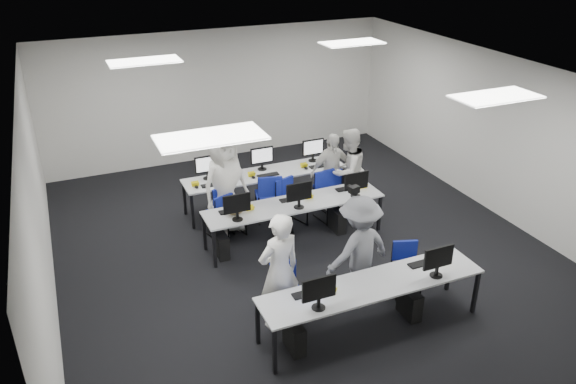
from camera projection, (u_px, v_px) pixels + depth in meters
name	position (u px, v px, depth m)	size (l,w,h in m)	color
room	(300.00, 166.00, 9.19)	(9.00, 9.02, 3.00)	black
ceiling_panels	(301.00, 77.00, 8.54)	(5.20, 4.60, 0.02)	white
desk_front	(372.00, 287.00, 7.57)	(3.20, 0.70, 0.73)	silver
desk_mid	(295.00, 206.00, 9.72)	(3.20, 0.70, 0.73)	silver
desk_back	(265.00, 175.00, 10.87)	(3.20, 0.70, 0.73)	silver
equipment_front	(359.00, 310.00, 7.63)	(2.51, 0.41, 1.19)	#0B1F94
equipment_mid	(285.00, 224.00, 9.77)	(2.91, 0.41, 1.19)	white
equipment_back	(274.00, 188.00, 11.10)	(2.91, 0.41, 1.19)	white
chair_0	(287.00, 301.00, 7.96)	(0.44, 0.47, 0.83)	navy
chair_1	(405.00, 278.00, 8.49)	(0.51, 0.53, 0.81)	navy
chair_2	(230.00, 220.00, 10.07)	(0.56, 0.58, 0.88)	navy
chair_3	(291.00, 211.00, 10.38)	(0.57, 0.60, 0.89)	navy
chair_4	(329.00, 204.00, 10.61)	(0.51, 0.54, 0.91)	navy
chair_5	(219.00, 221.00, 10.08)	(0.53, 0.55, 0.83)	navy
chair_6	(269.00, 204.00, 10.58)	(0.57, 0.60, 0.95)	navy
chair_7	(327.00, 195.00, 11.04)	(0.48, 0.51, 0.84)	navy
handbag	(235.00, 206.00, 9.26)	(0.37, 0.24, 0.30)	olive
student_0	(279.00, 271.00, 7.56)	(0.64, 0.42, 1.75)	white
student_1	(348.00, 170.00, 10.71)	(0.80, 0.63, 1.66)	white
student_2	(225.00, 183.00, 9.92)	(0.92, 0.60, 1.88)	white
student_3	(331.00, 171.00, 10.81)	(0.90, 0.37, 1.54)	white
photographer	(359.00, 249.00, 8.14)	(1.08, 0.62, 1.67)	gray
dslr_camera	(354.00, 190.00, 7.89)	(0.14, 0.18, 0.10)	black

